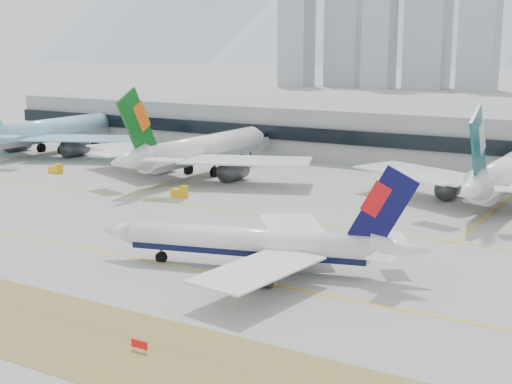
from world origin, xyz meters
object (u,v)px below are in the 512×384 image
Objects in this scene: taxiing_airliner at (259,244)px; widebody_korean at (48,132)px; widebody_eva at (199,151)px; widebody_cathay at (504,175)px; terminal at (413,134)px.

widebody_korean is at bearing -45.64° from taxiing_airliner.
widebody_eva is 1.05× the size of widebody_cathay.
terminal is (37.82, 55.47, 1.07)m from widebody_eva.
widebody_korean is 137.43m from widebody_cathay.
widebody_eva reaches higher than terminal.
taxiing_airliner is at bearing -123.30° from widebody_korean.
widebody_eva is at bearing -63.58° from taxiing_airliner.
taxiing_airliner reaches higher than terminal.
widebody_eva is 74.61m from widebody_cathay.
terminal is at bearing -68.02° from widebody_korean.
taxiing_airliner is at bearing -82.28° from terminal.
widebody_cathay reaches higher than terminal.
taxiing_airliner is 69.31m from widebody_cathay.
taxiing_airliner is at bearing 163.10° from widebody_cathay.
widebody_korean is 63.62m from widebody_eva.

